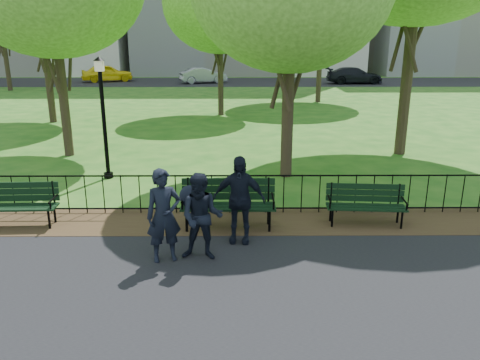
{
  "coord_description": "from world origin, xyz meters",
  "views": [
    {
      "loc": [
        0.76,
        -7.85,
        3.77
      ],
      "look_at": [
        0.82,
        1.5,
        0.93
      ],
      "focal_mm": 35.0,
      "sensor_mm": 36.0,
      "label": 1
    }
  ],
  "objects_px": {
    "park_bench_main": "(213,197)",
    "sedan_dark": "(354,75)",
    "park_bench_left_a": "(15,200)",
    "tree_far_c": "(220,4)",
    "park_bench_right_a": "(366,200)",
    "person_mid": "(202,217)",
    "lamppost": "(103,114)",
    "person_left": "(164,216)",
    "sedan_silver": "(203,75)",
    "taxi": "(107,73)",
    "person_right": "(239,199)"
  },
  "relations": [
    {
      "from": "lamppost",
      "to": "taxi",
      "type": "distance_m",
      "value": 31.57
    },
    {
      "from": "person_right",
      "to": "sedan_silver",
      "type": "relative_size",
      "value": 0.42
    },
    {
      "from": "park_bench_main",
      "to": "sedan_dark",
      "type": "xyz_separation_m",
      "value": [
        10.65,
        32.07,
        0.03
      ]
    },
    {
      "from": "park_bench_left_a",
      "to": "person_mid",
      "type": "relative_size",
      "value": 1.11
    },
    {
      "from": "park_bench_main",
      "to": "tree_far_c",
      "type": "relative_size",
      "value": 0.25
    },
    {
      "from": "lamppost",
      "to": "sedan_silver",
      "type": "height_order",
      "value": "lamppost"
    },
    {
      "from": "person_left",
      "to": "person_right",
      "type": "distance_m",
      "value": 1.52
    },
    {
      "from": "sedan_dark",
      "to": "taxi",
      "type": "bearing_deg",
      "value": 82.6
    },
    {
      "from": "person_left",
      "to": "sedan_silver",
      "type": "xyz_separation_m",
      "value": [
        -1.66,
        34.05,
        -0.16
      ]
    },
    {
      "from": "park_bench_left_a",
      "to": "taxi",
      "type": "height_order",
      "value": "taxi"
    },
    {
      "from": "park_bench_left_a",
      "to": "sedan_silver",
      "type": "distance_m",
      "value": 32.43
    },
    {
      "from": "person_left",
      "to": "sedan_dark",
      "type": "relative_size",
      "value": 0.35
    },
    {
      "from": "tree_far_c",
      "to": "sedan_silver",
      "type": "relative_size",
      "value": 1.91
    },
    {
      "from": "sedan_silver",
      "to": "sedan_dark",
      "type": "xyz_separation_m",
      "value": [
        13.08,
        -0.53,
        0.03
      ]
    },
    {
      "from": "tree_far_c",
      "to": "taxi",
      "type": "distance_m",
      "value": 22.56
    },
    {
      "from": "park_bench_right_a",
      "to": "sedan_silver",
      "type": "distance_m",
      "value": 32.86
    },
    {
      "from": "park_bench_left_a",
      "to": "person_right",
      "type": "bearing_deg",
      "value": -12.83
    },
    {
      "from": "park_bench_left_a",
      "to": "person_mid",
      "type": "xyz_separation_m",
      "value": [
        4.0,
        -1.61,
        0.24
      ]
    },
    {
      "from": "sedan_silver",
      "to": "person_mid",
      "type": "bearing_deg",
      "value": 164.6
    },
    {
      "from": "park_bench_right_a",
      "to": "person_mid",
      "type": "distance_m",
      "value": 3.69
    },
    {
      "from": "park_bench_right_a",
      "to": "sedan_dark",
      "type": "distance_m",
      "value": 32.71
    },
    {
      "from": "lamppost",
      "to": "person_left",
      "type": "bearing_deg",
      "value": -65.36
    },
    {
      "from": "park_bench_right_a",
      "to": "person_right",
      "type": "xyz_separation_m",
      "value": [
        -2.66,
        -0.88,
        0.33
      ]
    },
    {
      "from": "lamppost",
      "to": "taxi",
      "type": "relative_size",
      "value": 0.74
    },
    {
      "from": "park_bench_right_a",
      "to": "tree_far_c",
      "type": "relative_size",
      "value": 0.21
    },
    {
      "from": "tree_far_c",
      "to": "person_left",
      "type": "xyz_separation_m",
      "value": [
        -0.46,
        -16.43,
        -4.52
      ]
    },
    {
      "from": "park_bench_main",
      "to": "sedan_dark",
      "type": "bearing_deg",
      "value": 71.9
    },
    {
      "from": "taxi",
      "to": "sedan_dark",
      "type": "distance_m",
      "value": 21.95
    },
    {
      "from": "taxi",
      "to": "park_bench_main",
      "type": "bearing_deg",
      "value": 177.21
    },
    {
      "from": "sedan_dark",
      "to": "person_left",
      "type": "bearing_deg",
      "value": 159.36
    },
    {
      "from": "person_right",
      "to": "sedan_dark",
      "type": "bearing_deg",
      "value": 80.67
    },
    {
      "from": "park_bench_main",
      "to": "lamppost",
      "type": "height_order",
      "value": "lamppost"
    },
    {
      "from": "person_right",
      "to": "park_bench_main",
      "type": "bearing_deg",
      "value": 136.45
    },
    {
      "from": "park_bench_left_a",
      "to": "sedan_silver",
      "type": "bearing_deg",
      "value": 84.81
    },
    {
      "from": "park_bench_main",
      "to": "tree_far_c",
      "type": "height_order",
      "value": "tree_far_c"
    },
    {
      "from": "park_bench_left_a",
      "to": "person_right",
      "type": "height_order",
      "value": "person_right"
    },
    {
      "from": "park_bench_left_a",
      "to": "tree_far_c",
      "type": "relative_size",
      "value": 0.23
    },
    {
      "from": "park_bench_right_a",
      "to": "person_left",
      "type": "xyz_separation_m",
      "value": [
        -3.96,
        -1.68,
        0.32
      ]
    },
    {
      "from": "park_bench_main",
      "to": "sedan_dark",
      "type": "height_order",
      "value": "sedan_dark"
    },
    {
      "from": "person_left",
      "to": "person_mid",
      "type": "xyz_separation_m",
      "value": [
        0.65,
        0.05,
        -0.05
      ]
    },
    {
      "from": "sedan_silver",
      "to": "park_bench_left_a",
      "type": "bearing_deg",
      "value": 157.73
    },
    {
      "from": "tree_far_c",
      "to": "sedan_silver",
      "type": "distance_m",
      "value": 18.36
    },
    {
      "from": "park_bench_left_a",
      "to": "taxi",
      "type": "relative_size",
      "value": 0.39
    },
    {
      "from": "tree_far_c",
      "to": "person_mid",
      "type": "relative_size",
      "value": 4.93
    },
    {
      "from": "taxi",
      "to": "person_mid",
      "type": "bearing_deg",
      "value": 176.36
    },
    {
      "from": "tree_far_c",
      "to": "taxi",
      "type": "xyz_separation_m",
      "value": [
        -10.88,
        19.22,
        -4.59
      ]
    },
    {
      "from": "park_bench_left_a",
      "to": "tree_far_c",
      "type": "bearing_deg",
      "value": 73.35
    },
    {
      "from": "park_bench_main",
      "to": "lamppost",
      "type": "distance_m",
      "value": 4.97
    },
    {
      "from": "park_bench_right_a",
      "to": "tree_far_c",
      "type": "height_order",
      "value": "tree_far_c"
    },
    {
      "from": "park_bench_right_a",
      "to": "person_mid",
      "type": "relative_size",
      "value": 1.06
    }
  ]
}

